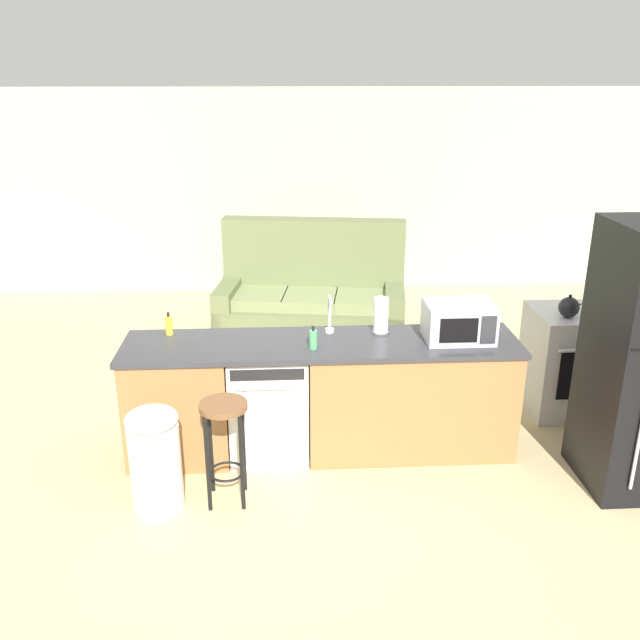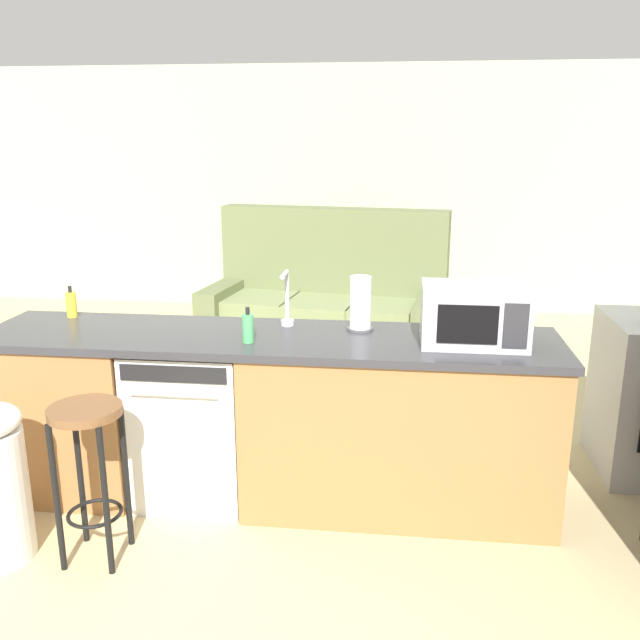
{
  "view_description": "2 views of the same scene",
  "coord_description": "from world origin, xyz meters",
  "px_view_note": "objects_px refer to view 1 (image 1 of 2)",
  "views": [
    {
      "loc": [
        -0.13,
        -4.62,
        2.78
      ],
      "look_at": [
        0.15,
        0.12,
        1.03
      ],
      "focal_mm": 38.0,
      "sensor_mm": 36.0,
      "label": 1
    },
    {
      "loc": [
        0.81,
        -3.22,
        1.88
      ],
      "look_at": [
        0.37,
        0.44,
        0.87
      ],
      "focal_mm": 38.0,
      "sensor_mm": 36.0,
      "label": 2
    }
  ],
  "objects_px": {
    "stove_range": "(574,361)",
    "couch": "(312,302)",
    "soap_bottle": "(313,339)",
    "kettle": "(569,307)",
    "dish_soap_bottle": "(169,325)",
    "trash_bin": "(155,458)",
    "bar_stool": "(225,431)",
    "microwave": "(459,322)",
    "dishwasher": "(269,401)",
    "paper_towel_roll": "(381,316)"
  },
  "relations": [
    {
      "from": "paper_towel_roll",
      "to": "dishwasher",
      "type": "bearing_deg",
      "value": -169.73
    },
    {
      "from": "trash_bin",
      "to": "dishwasher",
      "type": "bearing_deg",
      "value": 42.86
    },
    {
      "from": "stove_range",
      "to": "soap_bottle",
      "type": "relative_size",
      "value": 5.11
    },
    {
      "from": "microwave",
      "to": "paper_towel_roll",
      "type": "bearing_deg",
      "value": 164.25
    },
    {
      "from": "stove_range",
      "to": "trash_bin",
      "type": "height_order",
      "value": "stove_range"
    },
    {
      "from": "stove_range",
      "to": "bar_stool",
      "type": "xyz_separation_m",
      "value": [
        -2.88,
        -1.18,
        0.08
      ]
    },
    {
      "from": "stove_range",
      "to": "couch",
      "type": "bearing_deg",
      "value": 139.05
    },
    {
      "from": "paper_towel_roll",
      "to": "kettle",
      "type": "xyz_separation_m",
      "value": [
        1.57,
        0.27,
        -0.05
      ]
    },
    {
      "from": "paper_towel_roll",
      "to": "dish_soap_bottle",
      "type": "bearing_deg",
      "value": 177.56
    },
    {
      "from": "kettle",
      "to": "dish_soap_bottle",
      "type": "bearing_deg",
      "value": -176.43
    },
    {
      "from": "dishwasher",
      "to": "bar_stool",
      "type": "relative_size",
      "value": 1.14
    },
    {
      "from": "soap_bottle",
      "to": "bar_stool",
      "type": "distance_m",
      "value": 0.91
    },
    {
      "from": "kettle",
      "to": "trash_bin",
      "type": "height_order",
      "value": "kettle"
    },
    {
      "from": "stove_range",
      "to": "dish_soap_bottle",
      "type": "relative_size",
      "value": 5.11
    },
    {
      "from": "dish_soap_bottle",
      "to": "couch",
      "type": "height_order",
      "value": "couch"
    },
    {
      "from": "stove_range",
      "to": "trash_bin",
      "type": "bearing_deg",
      "value": -159.67
    },
    {
      "from": "stove_range",
      "to": "couch",
      "type": "distance_m",
      "value": 2.86
    },
    {
      "from": "microwave",
      "to": "dish_soap_bottle",
      "type": "bearing_deg",
      "value": 174.04
    },
    {
      "from": "paper_towel_roll",
      "to": "soap_bottle",
      "type": "relative_size",
      "value": 1.6
    },
    {
      "from": "dish_soap_bottle",
      "to": "couch",
      "type": "distance_m",
      "value": 2.56
    },
    {
      "from": "dish_soap_bottle",
      "to": "trash_bin",
      "type": "bearing_deg",
      "value": -89.91
    },
    {
      "from": "dish_soap_bottle",
      "to": "kettle",
      "type": "relative_size",
      "value": 0.86
    },
    {
      "from": "bar_stool",
      "to": "trash_bin",
      "type": "xyz_separation_m",
      "value": [
        -0.46,
        -0.06,
        -0.16
      ]
    },
    {
      "from": "stove_range",
      "to": "paper_towel_roll",
      "type": "height_order",
      "value": "paper_towel_roll"
    },
    {
      "from": "stove_range",
      "to": "bar_stool",
      "type": "relative_size",
      "value": 1.22
    },
    {
      "from": "couch",
      "to": "soap_bottle",
      "type": "bearing_deg",
      "value": -92.4
    },
    {
      "from": "soap_bottle",
      "to": "dish_soap_bottle",
      "type": "xyz_separation_m",
      "value": [
        -1.08,
        0.35,
        0.0
      ]
    },
    {
      "from": "stove_range",
      "to": "couch",
      "type": "xyz_separation_m",
      "value": [
        -2.16,
        1.88,
        -0.06
      ]
    },
    {
      "from": "microwave",
      "to": "kettle",
      "type": "height_order",
      "value": "microwave"
    },
    {
      "from": "dishwasher",
      "to": "soap_bottle",
      "type": "height_order",
      "value": "soap_bottle"
    },
    {
      "from": "paper_towel_roll",
      "to": "kettle",
      "type": "relative_size",
      "value": 1.38
    },
    {
      "from": "dishwasher",
      "to": "microwave",
      "type": "height_order",
      "value": "microwave"
    },
    {
      "from": "dish_soap_bottle",
      "to": "kettle",
      "type": "xyz_separation_m",
      "value": [
        3.18,
        0.2,
        0.01
      ]
    },
    {
      "from": "stove_range",
      "to": "trash_bin",
      "type": "distance_m",
      "value": 3.57
    },
    {
      "from": "stove_range",
      "to": "kettle",
      "type": "height_order",
      "value": "kettle"
    },
    {
      "from": "bar_stool",
      "to": "couch",
      "type": "height_order",
      "value": "couch"
    },
    {
      "from": "stove_range",
      "to": "microwave",
      "type": "bearing_deg",
      "value": -155.07
    },
    {
      "from": "dish_soap_bottle",
      "to": "couch",
      "type": "xyz_separation_m",
      "value": [
        1.18,
        2.2,
        -0.58
      ]
    },
    {
      "from": "bar_stool",
      "to": "couch",
      "type": "xyz_separation_m",
      "value": [
        0.72,
        3.06,
        -0.14
      ]
    },
    {
      "from": "kettle",
      "to": "trash_bin",
      "type": "distance_m",
      "value": 3.42
    },
    {
      "from": "soap_bottle",
      "to": "dish_soap_bottle",
      "type": "distance_m",
      "value": 1.13
    },
    {
      "from": "kettle",
      "to": "trash_bin",
      "type": "xyz_separation_m",
      "value": [
        -3.18,
        -1.11,
        -0.61
      ]
    },
    {
      "from": "stove_range",
      "to": "paper_towel_roll",
      "type": "bearing_deg",
      "value": -167.29
    },
    {
      "from": "dish_soap_bottle",
      "to": "couch",
      "type": "relative_size",
      "value": 0.08
    },
    {
      "from": "stove_range",
      "to": "trash_bin",
      "type": "xyz_separation_m",
      "value": [
        -3.34,
        -1.24,
        -0.07
      ]
    },
    {
      "from": "stove_range",
      "to": "microwave",
      "type": "relative_size",
      "value": 1.8
    },
    {
      "from": "bar_stool",
      "to": "couch",
      "type": "bearing_deg",
      "value": 76.7
    },
    {
      "from": "dishwasher",
      "to": "bar_stool",
      "type": "xyz_separation_m",
      "value": [
        -0.28,
        -0.63,
        0.11
      ]
    },
    {
      "from": "soap_bottle",
      "to": "kettle",
      "type": "height_order",
      "value": "kettle"
    },
    {
      "from": "stove_range",
      "to": "kettle",
      "type": "bearing_deg",
      "value": -142.84
    }
  ]
}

